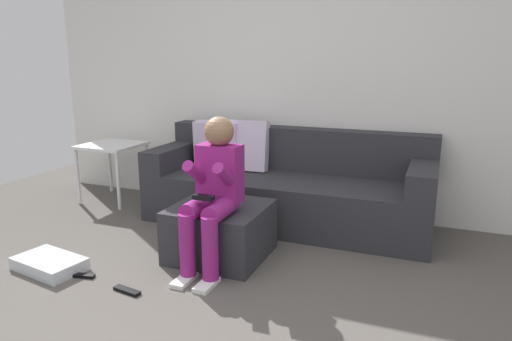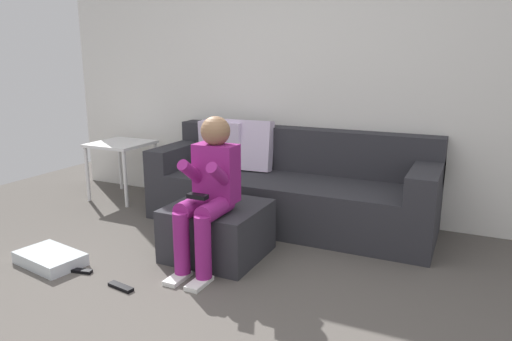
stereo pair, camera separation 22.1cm
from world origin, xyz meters
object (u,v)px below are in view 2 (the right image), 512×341
object	(u,v)px
couch_sectional	(288,187)
ottoman	(218,230)
storage_bin	(50,258)
remote_by_storage_bin	(81,271)
person_seated	(208,188)
remote_near_ottoman	(121,287)
side_table	(121,150)

from	to	relation	value
couch_sectional	ottoman	world-z (taller)	couch_sectional
storage_bin	remote_by_storage_bin	xyz separation A→B (m)	(0.30, -0.01, -0.03)
remote_by_storage_bin	person_seated	bearing A→B (deg)	19.37
storage_bin	remote_near_ottoman	size ratio (longest dim) A/B	2.49
side_table	remote_near_ottoman	xyz separation A→B (m)	(1.35, -1.61, -0.50)
ottoman	storage_bin	distance (m)	1.22
couch_sectional	remote_by_storage_bin	size ratio (longest dim) A/B	16.49
couch_sectional	remote_by_storage_bin	xyz separation A→B (m)	(-0.91, -1.59, -0.31)
ottoman	person_seated	size ratio (longest dim) A/B	0.63
ottoman	storage_bin	size ratio (longest dim) A/B	1.36
side_table	remote_by_storage_bin	world-z (taller)	side_table
person_seated	storage_bin	bearing A→B (deg)	-156.27
storage_bin	side_table	bearing A→B (deg)	112.62
person_seated	remote_near_ottoman	xyz separation A→B (m)	(-0.35, -0.54, -0.57)
person_seated	storage_bin	size ratio (longest dim) A/B	2.16
remote_near_ottoman	remote_by_storage_bin	xyz separation A→B (m)	(-0.40, 0.06, 0.00)
couch_sectional	person_seated	distance (m)	1.15
person_seated	storage_bin	world-z (taller)	person_seated
ottoman	side_table	bearing A→B (deg)	151.97
side_table	remote_near_ottoman	bearing A→B (deg)	-50.06
ottoman	side_table	size ratio (longest dim) A/B	1.13
person_seated	ottoman	bearing A→B (deg)	103.05
side_table	couch_sectional	bearing A→B (deg)	1.20
ottoman	remote_by_storage_bin	world-z (taller)	ottoman
couch_sectional	side_table	xyz separation A→B (m)	(-1.86, -0.04, 0.19)
remote_by_storage_bin	couch_sectional	bearing A→B (deg)	47.55
storage_bin	remote_near_ottoman	xyz separation A→B (m)	(0.71, -0.07, -0.03)
ottoman	side_table	world-z (taller)	side_table
side_table	remote_near_ottoman	distance (m)	2.16
ottoman	storage_bin	xyz separation A→B (m)	(-1.02, -0.66, -0.15)
couch_sectional	storage_bin	xyz separation A→B (m)	(-1.21, -1.58, -0.28)
ottoman	remote_near_ottoman	size ratio (longest dim) A/B	3.40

